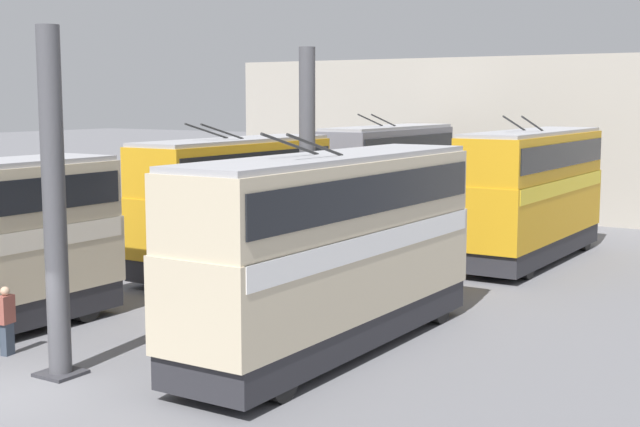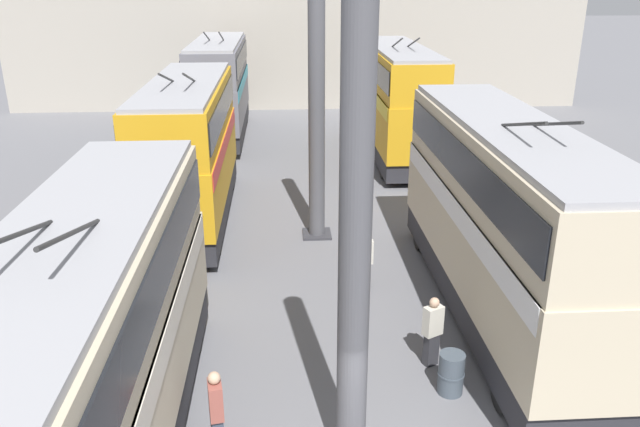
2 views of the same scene
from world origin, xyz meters
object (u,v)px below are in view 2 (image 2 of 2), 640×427
at_px(bus_left_near, 504,210).
at_px(bus_right_mid, 189,143).
at_px(person_by_left_row, 432,330).
at_px(bus_left_far, 397,95).
at_px(person_by_right_row, 216,411).
at_px(bus_right_far, 219,83).
at_px(oil_drum, 451,373).
at_px(person_aisle_midway, 365,259).
at_px(bus_right_near, 93,334).

bearing_deg(bus_left_near, bus_right_mid, 50.54).
bearing_deg(person_by_left_row, bus_left_far, 145.19).
distance_m(bus_left_far, person_by_right_row, 20.55).
xyz_separation_m(bus_left_far, person_by_left_row, (-16.88, 2.16, -2.01)).
bearing_deg(bus_right_mid, bus_left_near, -129.46).
xyz_separation_m(bus_right_mid, person_by_left_row, (-9.24, -6.39, -1.88)).
distance_m(bus_left_far, bus_right_mid, 11.46).
xyz_separation_m(bus_right_far, person_by_left_row, (-21.06, -6.39, -1.97)).
distance_m(person_by_right_row, oil_drum, 4.91).
distance_m(bus_right_mid, bus_right_far, 11.82).
height_order(person_aisle_midway, person_by_left_row, person_by_left_row).
bearing_deg(bus_right_near, person_by_left_row, -68.00).
xyz_separation_m(bus_right_far, person_aisle_midway, (-17.32, -5.39, -2.00)).
relative_size(bus_left_far, bus_right_far, 1.08).
bearing_deg(bus_left_far, bus_right_far, 63.94).
relative_size(bus_left_far, bus_right_near, 1.03).
height_order(bus_left_near, bus_right_far, bus_right_far).
xyz_separation_m(bus_left_near, person_aisle_midway, (1.54, 3.16, -1.97)).
bearing_deg(person_by_left_row, person_by_right_row, -88.67).
relative_size(bus_left_far, person_aisle_midway, 6.19).
height_order(bus_right_far, person_aisle_midway, bus_right_far).
xyz_separation_m(bus_left_far, bus_right_near, (-19.46, 8.55, -0.24)).
height_order(bus_right_near, person_by_left_row, bus_right_near).
bearing_deg(bus_left_near, person_by_right_row, 125.11).
distance_m(bus_right_far, person_by_left_row, 22.09).
bearing_deg(bus_right_far, bus_left_near, -155.62).
distance_m(bus_left_near, bus_left_far, 14.67).
bearing_deg(bus_right_mid, bus_right_near, -180.00).
xyz_separation_m(bus_left_near, bus_right_mid, (7.04, 8.55, -0.06)).
relative_size(bus_left_far, person_by_right_row, 5.79).
bearing_deg(bus_right_mid, oil_drum, -147.31).
height_order(person_by_right_row, oil_drum, person_by_right_row).
distance_m(bus_left_far, oil_drum, 18.15).
height_order(bus_right_near, bus_right_far, bus_right_far).
relative_size(person_by_left_row, oil_drum, 1.83).
bearing_deg(bus_right_near, bus_left_far, -23.71).
relative_size(bus_right_mid, person_aisle_midway, 5.66).
distance_m(bus_right_near, person_by_right_row, 2.58).
bearing_deg(oil_drum, person_aisle_midway, 14.00).
bearing_deg(bus_right_far, bus_right_near, -180.00).
bearing_deg(person_aisle_midway, bus_right_mid, -134.16).
relative_size(bus_right_mid, bus_right_far, 0.99).
height_order(bus_right_far, oil_drum, bus_right_far).
relative_size(bus_right_mid, person_by_left_row, 5.46).
xyz_separation_m(bus_right_mid, person_aisle_midway, (-5.50, -5.39, -1.91)).
bearing_deg(person_by_left_row, bus_left_near, 108.03).
xyz_separation_m(bus_left_near, bus_right_far, (18.85, 8.55, 0.03)).
xyz_separation_m(bus_left_far, bus_right_far, (4.18, 8.55, -0.04)).
height_order(person_aisle_midway, oil_drum, person_aisle_midway).
bearing_deg(bus_left_far, person_by_left_row, 172.71).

